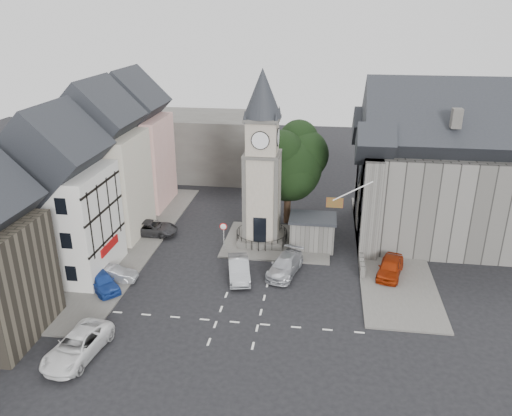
% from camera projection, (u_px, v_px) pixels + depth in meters
% --- Properties ---
extents(ground, '(120.00, 120.00, 0.00)m').
position_uv_depth(ground, '(249.00, 283.00, 40.71)').
color(ground, black).
rests_on(ground, ground).
extents(pavement_west, '(6.00, 30.00, 0.14)m').
position_uv_depth(pavement_west, '(130.00, 242.00, 47.83)').
color(pavement_west, '#595651').
rests_on(pavement_west, ground).
extents(pavement_east, '(6.00, 26.00, 0.14)m').
position_uv_depth(pavement_east, '(389.00, 249.00, 46.47)').
color(pavement_east, '#595651').
rests_on(pavement_east, ground).
extents(central_island, '(10.00, 8.00, 0.16)m').
position_uv_depth(central_island, '(277.00, 242.00, 47.84)').
color(central_island, '#595651').
rests_on(central_island, ground).
extents(road_markings, '(20.00, 8.00, 0.01)m').
position_uv_depth(road_markings, '(237.00, 322.00, 35.65)').
color(road_markings, silver).
rests_on(road_markings, ground).
extents(clock_tower, '(4.86, 4.86, 16.25)m').
position_uv_depth(clock_tower, '(262.00, 160.00, 45.04)').
color(clock_tower, '#4C4944').
rests_on(clock_tower, ground).
extents(stone_shelter, '(4.30, 3.30, 3.08)m').
position_uv_depth(stone_shelter, '(312.00, 232.00, 46.40)').
color(stone_shelter, '#55534E').
rests_on(stone_shelter, ground).
extents(town_tree, '(7.20, 7.20, 10.80)m').
position_uv_depth(town_tree, '(288.00, 158.00, 49.81)').
color(town_tree, black).
rests_on(town_tree, ground).
extents(warning_sign_post, '(0.70, 0.19, 2.85)m').
position_uv_depth(warning_sign_post, '(223.00, 231.00, 45.37)').
color(warning_sign_post, black).
rests_on(warning_sign_post, ground).
extents(terrace_pink, '(8.10, 7.60, 12.80)m').
position_uv_depth(terrace_pink, '(132.00, 148.00, 55.00)').
color(terrace_pink, '#DDA197').
rests_on(terrace_pink, ground).
extents(terrace_cream, '(8.10, 7.60, 12.80)m').
position_uv_depth(terrace_cream, '(102.00, 169.00, 47.64)').
color(terrace_cream, beige).
rests_on(terrace_cream, ground).
extents(terrace_tudor, '(8.10, 7.60, 12.00)m').
position_uv_depth(terrace_tudor, '(60.00, 203.00, 40.44)').
color(terrace_tudor, silver).
rests_on(terrace_tudor, ground).
extents(backdrop_west, '(20.00, 10.00, 8.00)m').
position_uv_depth(backdrop_west, '(192.00, 145.00, 66.53)').
color(backdrop_west, '#4C4944').
rests_on(backdrop_west, ground).
extents(east_building, '(14.40, 11.40, 12.60)m').
position_uv_depth(east_building, '(432.00, 177.00, 46.45)').
color(east_building, '#55534E').
rests_on(east_building, ground).
extents(east_boundary_wall, '(0.40, 16.00, 0.90)m').
position_uv_depth(east_boundary_wall, '(358.00, 234.00, 48.53)').
color(east_boundary_wall, '#55534E').
rests_on(east_boundary_wall, ground).
extents(flagpole, '(3.68, 0.10, 2.74)m').
position_uv_depth(flagpole, '(353.00, 191.00, 40.74)').
color(flagpole, white).
rests_on(flagpole, ground).
extents(car_west_blue, '(4.32, 4.24, 1.47)m').
position_uv_depth(car_west_blue, '(102.00, 281.00, 39.60)').
color(car_west_blue, navy).
rests_on(car_west_blue, ground).
extents(car_west_silver, '(3.90, 1.50, 1.27)m').
position_uv_depth(car_west_silver, '(113.00, 274.00, 40.88)').
color(car_west_silver, '#9C9FA3').
rests_on(car_west_silver, ground).
extents(car_west_grey, '(5.25, 2.49, 1.45)m').
position_uv_depth(car_west_grey, '(151.00, 228.00, 49.24)').
color(car_west_grey, '#313133').
rests_on(car_west_grey, ground).
extents(car_island_silver, '(2.72, 5.04, 1.58)m').
position_uv_depth(car_island_silver, '(239.00, 269.00, 41.35)').
color(car_island_silver, '#9FA3A8').
rests_on(car_island_silver, ground).
extents(car_island_east, '(3.28, 5.51, 1.49)m').
position_uv_depth(car_island_east, '(285.00, 265.00, 42.03)').
color(car_island_east, '#A9ABB2').
rests_on(car_island_east, ground).
extents(car_east_red, '(2.93, 4.86, 1.55)m').
position_uv_depth(car_east_red, '(390.00, 267.00, 41.67)').
color(car_east_red, '#9C2808').
rests_on(car_east_red, ground).
extents(van_sw_white, '(3.25, 5.79, 1.53)m').
position_uv_depth(van_sw_white, '(77.00, 346.00, 31.94)').
color(van_sw_white, white).
rests_on(van_sw_white, ground).
extents(pedestrian, '(0.83, 0.71, 1.93)m').
position_uv_depth(pedestrian, '(385.00, 240.00, 46.11)').
color(pedestrian, beige).
rests_on(pedestrian, ground).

